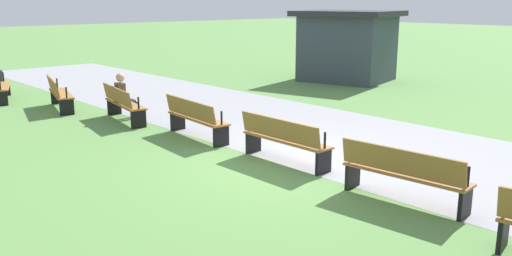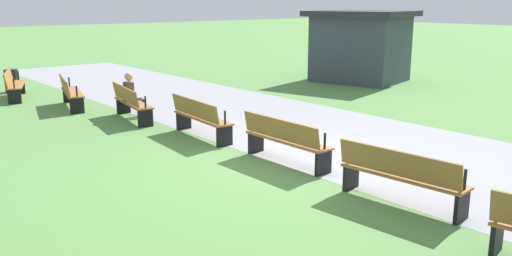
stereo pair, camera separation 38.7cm
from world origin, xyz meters
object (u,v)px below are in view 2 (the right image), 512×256
at_px(kiosk, 361,45).
at_px(bench_1, 70,91).
at_px(bench_3, 200,117).
at_px(bench_5, 401,175).
at_px(person_seated, 132,94).
at_px(bench_0, 13,84).
at_px(trash_bin, 12,81).
at_px(bench_4, 285,139).
at_px(bench_2, 131,102).

bearing_deg(kiosk, bench_1, -114.49).
bearing_deg(bench_3, kiosk, 114.16).
relative_size(bench_5, kiosk, 0.48).
bearing_deg(bench_5, person_seated, 176.05).
distance_m(bench_0, bench_5, 13.22).
height_order(trash_bin, kiosk, kiosk).
xyz_separation_m(bench_4, kiosk, (-5.99, 9.47, 0.87)).
distance_m(bench_0, bench_2, 5.32).
xyz_separation_m(bench_0, bench_4, (10.45, 1.85, 0.00)).
bearing_deg(bench_1, person_seated, 33.31).
bearing_deg(bench_3, bench_2, -167.42).
height_order(bench_1, person_seated, person_seated).
bearing_deg(person_seated, bench_1, -151.73).
distance_m(bench_1, trash_bin, 3.97).
height_order(bench_0, trash_bin, bench_0).
bearing_deg(kiosk, bench_4, -71.86).
height_order(person_seated, trash_bin, person_seated).
bearing_deg(person_seated, bench_5, 11.19).
bearing_deg(bench_0, bench_2, 35.25).
xyz_separation_m(bench_2, person_seated, (-0.25, 0.19, 0.16)).
height_order(bench_0, bench_5, same).
distance_m(bench_0, kiosk, 12.20).
bearing_deg(trash_bin, bench_4, 7.29).
xyz_separation_m(bench_5, person_seated, (-8.22, -0.16, 0.16)).
height_order(bench_1, bench_5, same).
bearing_deg(bench_4, bench_0, -169.96).
bearing_deg(kiosk, bench_2, -100.22).
xyz_separation_m(bench_3, bench_5, (5.33, 0.00, 0.00)).
height_order(bench_3, bench_5, same).
height_order(bench_3, kiosk, kiosk).
xyz_separation_m(bench_1, bench_4, (7.91, 1.05, 0.00)).
height_order(bench_1, kiosk, kiosk).
distance_m(bench_3, kiosk, 10.19).
bearing_deg(bench_4, bench_2, -174.98).
relative_size(person_seated, trash_bin, 1.58).
distance_m(bench_0, person_seated, 5.14).
distance_m(bench_4, trash_bin, 11.94).
height_order(bench_1, trash_bin, bench_1).
xyz_separation_m(bench_1, bench_3, (5.24, 0.93, 0.00)).
height_order(bench_4, person_seated, person_seated).
xyz_separation_m(person_seated, trash_bin, (-6.29, -1.24, -0.26)).
bearing_deg(trash_bin, bench_2, 9.11).
distance_m(bench_1, kiosk, 10.73).
relative_size(bench_2, bench_3, 1.01).
distance_m(bench_2, bench_4, 5.33).
distance_m(person_seated, trash_bin, 6.41).
height_order(person_seated, kiosk, kiosk).
distance_m(bench_1, bench_3, 5.32).
bearing_deg(bench_4, bench_1, -172.47).
bearing_deg(trash_bin, person_seated, 11.16).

